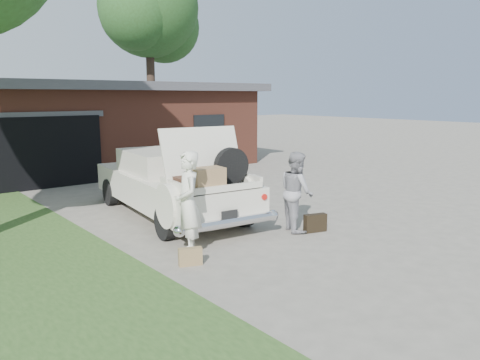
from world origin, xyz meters
TOP-DOWN VIEW (x-y plane):
  - ground at (0.00, 0.00)m, footprint 90.00×90.00m
  - house at (0.98, 11.47)m, footprint 12.80×7.80m
  - tree_right at (6.45, 15.85)m, footprint 5.95×5.17m
  - sedan at (-0.38, 2.68)m, footprint 2.68×5.57m
  - woman_left at (-1.63, 0.06)m, footprint 0.65×0.79m
  - woman_right at (0.99, -0.07)m, footprint 0.92×1.01m
  - suitcase_left at (-1.91, -0.42)m, footprint 0.41×0.26m
  - suitcase_right at (1.21, -0.41)m, footprint 0.51×0.29m

SIDE VIEW (x-z plane):
  - ground at x=0.00m, z-range 0.00..0.00m
  - suitcase_left at x=-1.91m, z-range 0.00..0.30m
  - suitcase_right at x=1.21m, z-range 0.00..0.38m
  - sedan at x=-0.38m, z-range -0.30..1.88m
  - woman_right at x=0.99m, z-range 0.00..1.68m
  - woman_left at x=-1.63m, z-range 0.00..1.87m
  - house at x=0.98m, z-range 0.02..3.32m
  - tree_right at x=6.45m, z-range 2.06..11.99m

